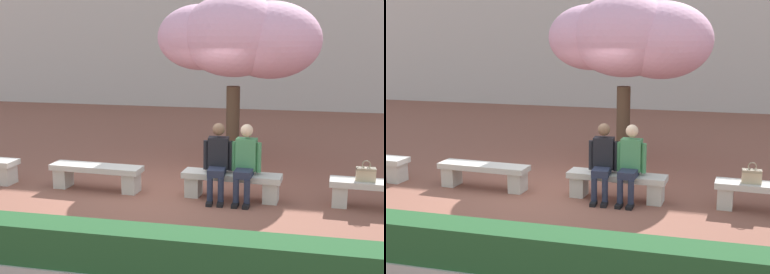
{
  "view_description": "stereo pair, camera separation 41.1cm",
  "coord_description": "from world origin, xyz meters",
  "views": [
    {
      "loc": [
        2.5,
        -8.64,
        2.79
      ],
      "look_at": [
        0.49,
        0.2,
        1.0
      ],
      "focal_mm": 50.0,
      "sensor_mm": 36.0,
      "label": 1
    },
    {
      "loc": [
        2.9,
        -8.54,
        2.79
      ],
      "look_at": [
        0.49,
        0.2,
        1.0
      ],
      "focal_mm": 50.0,
      "sensor_mm": 36.0,
      "label": 2
    }
  ],
  "objects": [
    {
      "name": "person_seated_left",
      "position": [
        0.99,
        -0.05,
        0.7
      ],
      "size": [
        0.51,
        0.7,
        1.29
      ],
      "color": "black",
      "rests_on": "ground"
    },
    {
      "name": "ground_plane",
      "position": [
        0.0,
        0.0,
        0.0
      ],
      "size": [
        100.0,
        100.0,
        0.0
      ],
      "primitive_type": "plane",
      "color": "brown"
    },
    {
      "name": "handbag",
      "position": [
        3.38,
        -0.01,
        0.58
      ],
      "size": [
        0.3,
        0.15,
        0.34
      ],
      "color": "tan",
      "rests_on": "stone_bench_near_east"
    },
    {
      "name": "person_seated_right",
      "position": [
        1.45,
        -0.05,
        0.7
      ],
      "size": [
        0.51,
        0.7,
        1.29
      ],
      "color": "black",
      "rests_on": "ground"
    },
    {
      "name": "stone_bench_near_west",
      "position": [
        -1.22,
        -0.0,
        0.3
      ],
      "size": [
        1.69,
        0.5,
        0.45
      ],
      "color": "#BCB7AD",
      "rests_on": "ground"
    },
    {
      "name": "cherry_tree_main",
      "position": [
        0.99,
        2.45,
        2.66
      ],
      "size": [
        3.41,
        2.39,
        3.55
      ],
      "color": "#473323",
      "rests_on": "ground"
    },
    {
      "name": "stone_bench_center",
      "position": [
        1.22,
        0.0,
        0.3
      ],
      "size": [
        1.69,
        0.5,
        0.45
      ],
      "color": "#BCB7AD",
      "rests_on": "ground"
    },
    {
      "name": "stone_bench_near_east",
      "position": [
        3.66,
        -0.0,
        0.3
      ],
      "size": [
        1.69,
        0.5,
        0.45
      ],
      "color": "#BCB7AD",
      "rests_on": "ground"
    },
    {
      "name": "planter_hedge_foreground",
      "position": [
        0.0,
        -3.71,
        0.39
      ],
      "size": [
        11.27,
        0.5,
        0.8
      ],
      "color": "#BCB7AD",
      "rests_on": "ground"
    }
  ]
}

